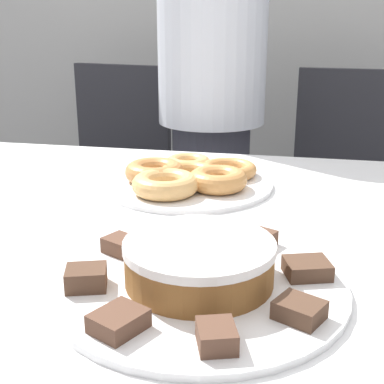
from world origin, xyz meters
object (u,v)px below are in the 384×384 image
Objects in this scene: office_chair_right at (346,211)px; plate_donuts at (188,184)px; plate_cake at (199,285)px; frosted_cake at (199,262)px; person_standing at (212,99)px; office_chair_left at (107,195)px.

office_chair_right is 2.54× the size of plate_donuts.
plate_cake is (-0.29, -1.19, 0.31)m from office_chair_right.
office_chair_right is at bearing 76.43° from frosted_cake.
office_chair_right reaches higher than plate_donuts.
frosted_cake is at bearing 93.58° from plate_cake.
frosted_cake is (0.11, -0.43, 0.03)m from plate_donuts.
office_chair_left is at bearing 156.69° from person_standing.
office_chair_left reaches higher than plate_donuts.
plate_cake is (0.16, -1.01, -0.09)m from person_standing.
office_chair_left is 1.36m from plate_cake.
office_chair_left is at bearing 116.25° from frosted_cake.
plate_donuts is 1.80× the size of frosted_cake.
person_standing reaches higher than frosted_cake.
plate_cake is 1.09× the size of plate_donuts.
frosted_cake is (0.16, -1.01, -0.06)m from person_standing.
plate_donuts is at bearing 104.15° from plate_cake.
office_chair_right is at bearing 62.45° from plate_donuts.
office_chair_right reaches higher than frosted_cake.
plate_donuts is at bearing -85.21° from person_standing.
office_chair_left reaches higher than plate_cake.
office_chair_left is 2.33× the size of plate_cake.
plate_donuts is (-0.11, 0.43, 0.00)m from plate_cake.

